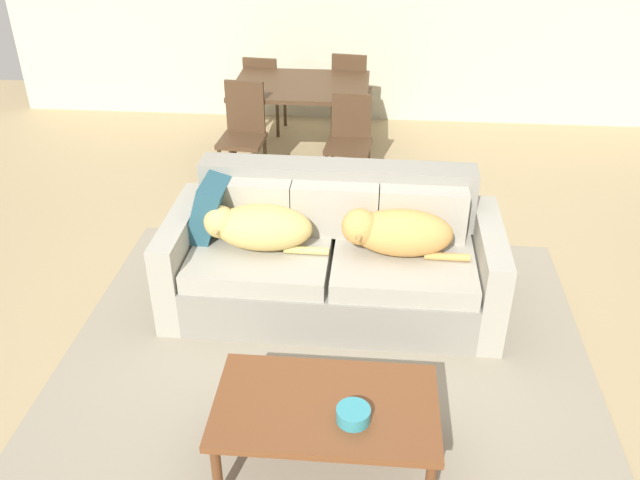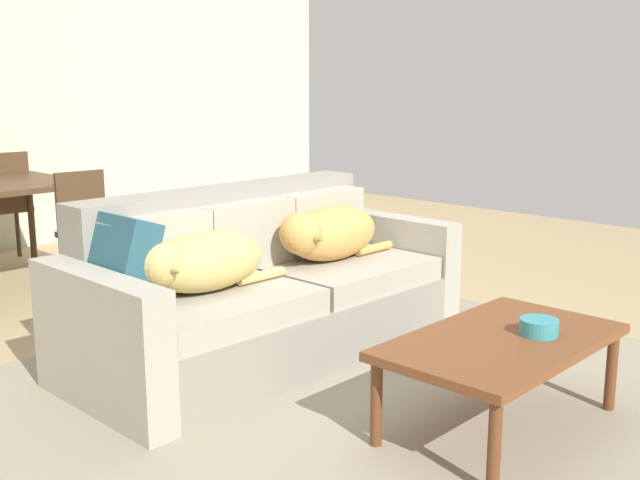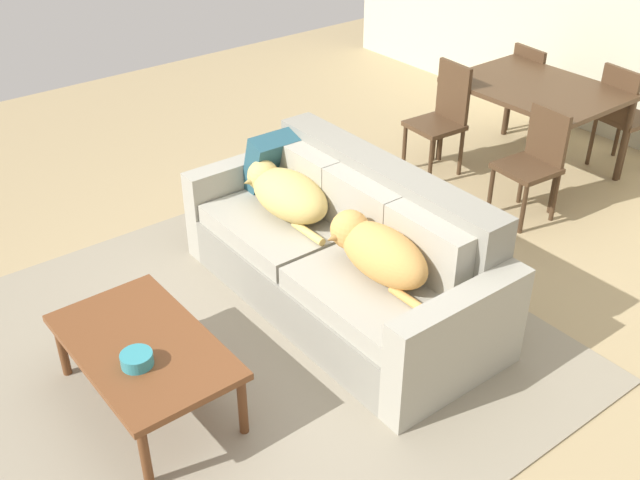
{
  "view_description": "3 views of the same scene",
  "coord_description": "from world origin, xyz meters",
  "px_view_note": "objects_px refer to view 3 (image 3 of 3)",
  "views": [
    {
      "loc": [
        0.17,
        -3.48,
        2.79
      ],
      "look_at": [
        -0.14,
        0.17,
        0.59
      ],
      "focal_mm": 37.31,
      "sensor_mm": 36.0,
      "label": 1
    },
    {
      "loc": [
        -2.81,
        -2.7,
        1.5
      ],
      "look_at": [
        0.18,
        0.13,
        0.64
      ],
      "focal_mm": 43.43,
      "sensor_mm": 36.0,
      "label": 2
    },
    {
      "loc": [
        2.95,
        -2.26,
        2.95
      ],
      "look_at": [
        0.0,
        0.08,
        0.6
      ],
      "focal_mm": 42.05,
      "sensor_mm": 36.0,
      "label": 3
    }
  ],
  "objects_px": {
    "dining_chair_near_left": "(442,115)",
    "dining_chair_far_left": "(533,86)",
    "dog_on_right_cushion": "(377,250)",
    "coffee_table": "(144,350)",
    "bowl_on_coffee_table": "(137,359)",
    "throw_pillow_by_left_arm": "(276,161)",
    "dining_chair_far_right": "(622,113)",
    "couch": "(346,255)",
    "dog_on_left_cushion": "(286,193)",
    "dining_chair_near_right": "(534,160)",
    "dining_table": "(537,94)"
  },
  "relations": [
    {
      "from": "dog_on_left_cushion",
      "to": "coffee_table",
      "type": "distance_m",
      "value": 1.48
    },
    {
      "from": "dog_on_right_cushion",
      "to": "dining_chair_far_left",
      "type": "bearing_deg",
      "value": 113.86
    },
    {
      "from": "throw_pillow_by_left_arm",
      "to": "bowl_on_coffee_table",
      "type": "xyz_separation_m",
      "value": [
        1.05,
        -1.61,
        -0.21
      ]
    },
    {
      "from": "couch",
      "to": "dog_on_right_cushion",
      "type": "bearing_deg",
      "value": -15.56
    },
    {
      "from": "couch",
      "to": "dog_on_left_cushion",
      "type": "height_order",
      "value": "couch"
    },
    {
      "from": "couch",
      "to": "coffee_table",
      "type": "distance_m",
      "value": 1.45
    },
    {
      "from": "couch",
      "to": "bowl_on_coffee_table",
      "type": "bearing_deg",
      "value": -81.87
    },
    {
      "from": "dining_chair_far_right",
      "to": "couch",
      "type": "bearing_deg",
      "value": 97.61
    },
    {
      "from": "dining_table",
      "to": "dining_chair_far_left",
      "type": "height_order",
      "value": "dining_chair_far_left"
    },
    {
      "from": "coffee_table",
      "to": "dining_chair_far_right",
      "type": "xyz_separation_m",
      "value": [
        -0.1,
        4.51,
        0.14
      ]
    },
    {
      "from": "coffee_table",
      "to": "dining_chair_near_left",
      "type": "bearing_deg",
      "value": 107.21
    },
    {
      "from": "dining_table",
      "to": "dining_chair_far_left",
      "type": "relative_size",
      "value": 1.53
    },
    {
      "from": "dog_on_left_cushion",
      "to": "dining_chair_far_left",
      "type": "distance_m",
      "value": 3.23
    },
    {
      "from": "couch",
      "to": "dining_chair_near_right",
      "type": "xyz_separation_m",
      "value": [
        0.02,
        1.83,
        0.13
      ]
    },
    {
      "from": "dog_on_right_cushion",
      "to": "coffee_table",
      "type": "distance_m",
      "value": 1.4
    },
    {
      "from": "dining_table",
      "to": "dining_chair_near_left",
      "type": "height_order",
      "value": "dining_chair_near_left"
    },
    {
      "from": "coffee_table",
      "to": "bowl_on_coffee_table",
      "type": "relative_size",
      "value": 6.72
    },
    {
      "from": "bowl_on_coffee_table",
      "to": "throw_pillow_by_left_arm",
      "type": "bearing_deg",
      "value": 123.0
    },
    {
      "from": "throw_pillow_by_left_arm",
      "to": "dining_table",
      "type": "bearing_deg",
      "value": 81.45
    },
    {
      "from": "dining_chair_near_left",
      "to": "dining_chair_far_left",
      "type": "bearing_deg",
      "value": 94.6
    },
    {
      "from": "couch",
      "to": "dining_chair_near_right",
      "type": "distance_m",
      "value": 1.84
    },
    {
      "from": "throw_pillow_by_left_arm",
      "to": "coffee_table",
      "type": "distance_m",
      "value": 1.79
    },
    {
      "from": "couch",
      "to": "bowl_on_coffee_table",
      "type": "xyz_separation_m",
      "value": [
        0.2,
        -1.55,
        0.11
      ]
    },
    {
      "from": "couch",
      "to": "dining_chair_far_right",
      "type": "xyz_separation_m",
      "value": [
        -0.03,
        3.06,
        0.17
      ]
    },
    {
      "from": "couch",
      "to": "dining_table",
      "type": "xyz_separation_m",
      "value": [
        -0.49,
        2.46,
        0.35
      ]
    },
    {
      "from": "bowl_on_coffee_table",
      "to": "dining_chair_far_right",
      "type": "relative_size",
      "value": 0.18
    },
    {
      "from": "throw_pillow_by_left_arm",
      "to": "dining_chair_near_left",
      "type": "xyz_separation_m",
      "value": [
        -0.11,
        1.79,
        -0.15
      ]
    },
    {
      "from": "couch",
      "to": "bowl_on_coffee_table",
      "type": "relative_size",
      "value": 13.49
    },
    {
      "from": "dining_chair_near_left",
      "to": "dining_chair_far_left",
      "type": "height_order",
      "value": "dining_chair_near_left"
    },
    {
      "from": "dining_chair_far_left",
      "to": "dining_chair_near_right",
      "type": "bearing_deg",
      "value": 134.46
    },
    {
      "from": "dining_chair_near_left",
      "to": "dining_chair_far_left",
      "type": "xyz_separation_m",
      "value": [
        -0.01,
        1.23,
        -0.03
      ]
    },
    {
      "from": "dining_chair_near_left",
      "to": "dog_on_right_cushion",
      "type": "bearing_deg",
      "value": -51.21
    },
    {
      "from": "couch",
      "to": "dining_chair_near_left",
      "type": "relative_size",
      "value": 2.37
    },
    {
      "from": "dog_on_right_cushion",
      "to": "dining_chair_near_right",
      "type": "xyz_separation_m",
      "value": [
        -0.38,
        1.95,
        -0.16
      ]
    },
    {
      "from": "dog_on_left_cushion",
      "to": "dining_chair_near_right",
      "type": "bearing_deg",
      "value": 75.88
    },
    {
      "from": "dog_on_right_cushion",
      "to": "dining_chair_far_left",
      "type": "distance_m",
      "value": 3.48
    },
    {
      "from": "throw_pillow_by_left_arm",
      "to": "dog_on_right_cushion",
      "type": "bearing_deg",
      "value": -8.37
    },
    {
      "from": "dining_table",
      "to": "dining_chair_far_right",
      "type": "height_order",
      "value": "dining_chair_far_right"
    },
    {
      "from": "throw_pillow_by_left_arm",
      "to": "dining_chair_near_left",
      "type": "bearing_deg",
      "value": 93.51
    },
    {
      "from": "dog_on_left_cushion",
      "to": "bowl_on_coffee_table",
      "type": "distance_m",
      "value": 1.61
    },
    {
      "from": "throw_pillow_by_left_arm",
      "to": "bowl_on_coffee_table",
      "type": "distance_m",
      "value": 1.93
    },
    {
      "from": "dining_chair_near_left",
      "to": "throw_pillow_by_left_arm",
      "type": "bearing_deg",
      "value": -82.3
    },
    {
      "from": "dog_on_right_cushion",
      "to": "bowl_on_coffee_table",
      "type": "height_order",
      "value": "dog_on_right_cushion"
    },
    {
      "from": "throw_pillow_by_left_arm",
      "to": "dining_chair_near_left",
      "type": "distance_m",
      "value": 1.8
    },
    {
      "from": "dining_table",
      "to": "dining_chair_far_right",
      "type": "distance_m",
      "value": 0.77
    },
    {
      "from": "dog_on_left_cushion",
      "to": "couch",
      "type": "bearing_deg",
      "value": 13.02
    },
    {
      "from": "dining_chair_near_right",
      "to": "dining_chair_far_left",
      "type": "bearing_deg",
      "value": 133.17
    },
    {
      "from": "bowl_on_coffee_table",
      "to": "dining_chair_near_right",
      "type": "height_order",
      "value": "dining_chair_near_right"
    },
    {
      "from": "dining_chair_near_left",
      "to": "dining_chair_near_right",
      "type": "height_order",
      "value": "dining_chair_near_left"
    },
    {
      "from": "couch",
      "to": "dining_chair_far_left",
      "type": "relative_size",
      "value": 2.59
    }
  ]
}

